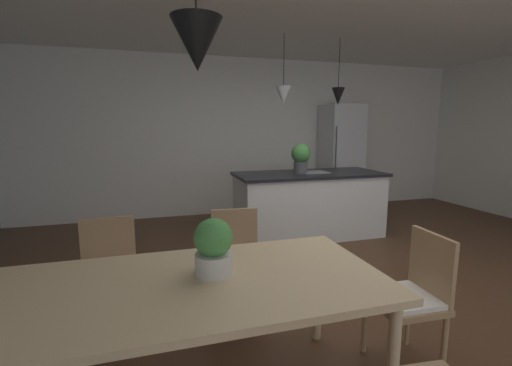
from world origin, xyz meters
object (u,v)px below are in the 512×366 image
kitchen_island (309,204)px  potted_plant_on_island (301,157)px  dining_table (187,293)px  chair_far_left (110,275)px  chair_kitchen_end (412,295)px  chair_far_right (237,261)px  potted_plant_on_table (213,247)px  refrigerator (340,158)px

kitchen_island → potted_plant_on_island: (-0.14, 0.00, 0.66)m
dining_table → chair_far_left: 1.00m
dining_table → kitchen_island: size_ratio=1.01×
dining_table → chair_kitchen_end: bearing=-0.1°
chair_kitchen_end → kitchen_island: (0.53, 2.67, -0.01)m
chair_far_right → potted_plant_on_table: size_ratio=2.81×
dining_table → kitchen_island: 3.30m
dining_table → potted_plant_on_island: bearing=56.0°
kitchen_island → refrigerator: (1.22, 1.29, 0.50)m
dining_table → chair_kitchen_end: 1.42m
dining_table → potted_plant_on_table: 0.27m
dining_table → chair_far_left: (-0.47, 0.86, -0.21)m
chair_far_left → chair_far_right: 0.94m
chair_far_right → potted_plant_on_island: potted_plant_on_island is taller
chair_kitchen_end → chair_far_right: size_ratio=1.00×
refrigerator → potted_plant_on_table: (-3.01, -3.90, -0.06)m
refrigerator → dining_table: bearing=-128.6°
dining_table → chair_kitchen_end: size_ratio=2.39×
chair_kitchen_end → potted_plant_on_island: (0.39, 2.67, 0.65)m
chair_far_left → chair_far_right: (0.94, 0.00, 0.00)m
dining_table → refrigerator: (3.16, 3.96, 0.28)m
refrigerator → potted_plant_on_island: refrigerator is taller
chair_kitchen_end → kitchen_island: 2.72m
chair_far_right → potted_plant_on_table: (-0.32, -0.80, 0.43)m
chair_kitchen_end → chair_far_right: (-0.94, 0.86, 0.00)m
dining_table → kitchen_island: kitchen_island is taller
chair_far_left → refrigerator: 4.80m
kitchen_island → potted_plant_on_island: size_ratio=5.11×
potted_plant_on_table → chair_far_right: bearing=68.4°
refrigerator → potted_plant_on_island: bearing=-136.4°
chair_kitchen_end → dining_table: bearing=179.9°
refrigerator → chair_kitchen_end: bearing=-113.9°
chair_far_right → potted_plant_on_table: 0.96m
chair_far_left → chair_kitchen_end: same height
chair_kitchen_end → potted_plant_on_table: 1.33m
potted_plant_on_island → chair_kitchen_end: bearing=-98.4°
dining_table → chair_far_right: chair_far_right is taller
potted_plant_on_island → refrigerator: bearing=43.6°
dining_table → refrigerator: 5.07m
kitchen_island → refrigerator: bearing=46.6°
refrigerator → potted_plant_on_table: refrigerator is taller
chair_far_left → chair_far_right: same height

